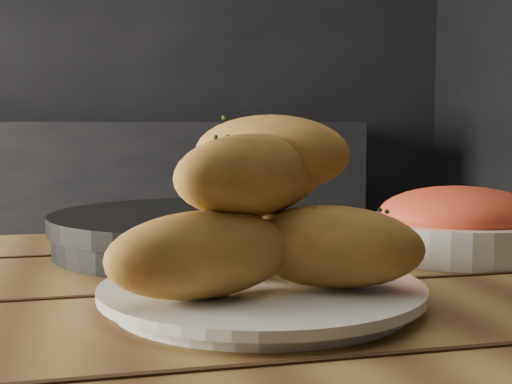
# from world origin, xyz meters

# --- Properties ---
(plate) EXTENTS (0.26, 0.26, 0.02)m
(plate) POSITION_xyz_m (0.47, -0.63, 0.76)
(plate) COLOR silver
(plate) RESTS_ON table
(bread_rolls) EXTENTS (0.26, 0.22, 0.14)m
(bread_rolls) POSITION_xyz_m (0.47, -0.63, 0.82)
(bread_rolls) COLOR #BF8035
(bread_rolls) RESTS_ON plate
(skillet) EXTENTS (0.45, 0.32, 0.05)m
(skillet) POSITION_xyz_m (0.45, -0.38, 0.77)
(skillet) COLOR black
(skillet) RESTS_ON table
(bowl) EXTENTS (0.21, 0.21, 0.08)m
(bowl) POSITION_xyz_m (0.74, -0.46, 0.78)
(bowl) COLOR white
(bowl) RESTS_ON table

